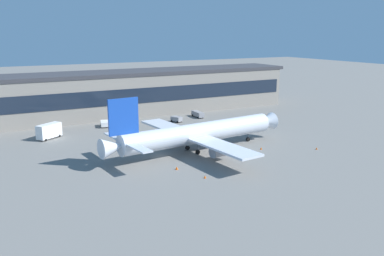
{
  "coord_description": "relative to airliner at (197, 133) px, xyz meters",
  "views": [
    {
      "loc": [
        -37.05,
        -85.19,
        28.73
      ],
      "look_at": [
        10.36,
        3.7,
        5.0
      ],
      "focal_mm": 38.03,
      "sensor_mm": 36.0,
      "label": 1
    }
  ],
  "objects": [
    {
      "name": "traffic_cone_1",
      "position": [
        -10.37,
        -10.06,
        -4.24
      ],
      "size": [
        0.58,
        0.58,
        0.73
      ],
      "primitive_type": "cone",
      "color": "#F2590C",
      "rests_on": "ground_plane"
    },
    {
      "name": "pushback_tractor",
      "position": [
        -12.25,
        37.15,
        -3.55
      ],
      "size": [
        3.62,
        5.26,
        1.75
      ],
      "color": "white",
      "rests_on": "ground_plane"
    },
    {
      "name": "traffic_cone_0",
      "position": [
        -7.65,
        -17.53,
        -4.29
      ],
      "size": [
        0.49,
        0.49,
        0.62
      ],
      "primitive_type": "cone",
      "color": "#F2590C",
      "rests_on": "ground_plane"
    },
    {
      "name": "terminal_building",
      "position": [
        -9.45,
        53.16,
        3.15
      ],
      "size": [
        146.52,
        18.99,
        15.46
      ],
      "color": "gray",
      "rests_on": "ground_plane"
    },
    {
      "name": "traffic_cone_2",
      "position": [
        27.53,
        -12.77,
        -4.3
      ],
      "size": [
        0.48,
        0.48,
        0.59
      ],
      "primitive_type": "cone",
      "color": "#F2590C",
      "rests_on": "ground_plane"
    },
    {
      "name": "ground_plane",
      "position": [
        -9.45,
        0.4,
        -4.6
      ],
      "size": [
        600.0,
        600.0,
        0.0
      ],
      "primitive_type": "plane",
      "color": "slate"
    },
    {
      "name": "belt_loader",
      "position": [
        20.45,
        36.36,
        -3.45
      ],
      "size": [
        2.39,
        6.5,
        1.95
      ],
      "color": "gray",
      "rests_on": "ground_plane"
    },
    {
      "name": "baggage_tug",
      "position": [
        10.38,
        32.8,
        -3.51
      ],
      "size": [
        3.16,
        4.08,
        1.85
      ],
      "color": "gray",
      "rests_on": "ground_plane"
    },
    {
      "name": "traffic_cone_3",
      "position": [
        15.16,
        -6.19,
        -4.28
      ],
      "size": [
        0.51,
        0.51,
        0.64
      ],
      "primitive_type": "cone",
      "color": "#F2590C",
      "rests_on": "ground_plane"
    },
    {
      "name": "airliner",
      "position": [
        0.0,
        0.0,
        0.0
      ],
      "size": [
        50.83,
        43.55,
        15.05
      ],
      "color": "silver",
      "rests_on": "ground_plane"
    },
    {
      "name": "catering_truck",
      "position": [
        -29.94,
        30.26,
        -2.31
      ],
      "size": [
        7.4,
        6.23,
        4.15
      ],
      "color": "white",
      "rests_on": "ground_plane"
    }
  ]
}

